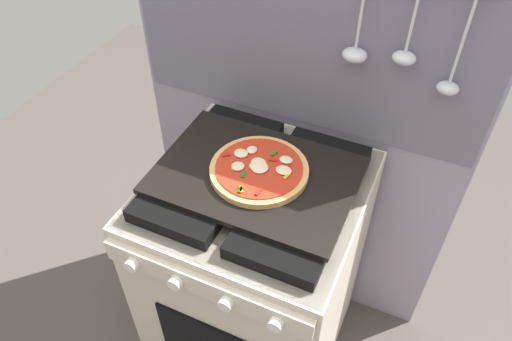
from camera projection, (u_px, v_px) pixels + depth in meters
ground_plane at (256, 336)px, 1.96m from camera, size 4.00×4.00×0.00m
kitchen_backsplash at (298, 138)px, 1.63m from camera, size 1.10×0.09×1.55m
stove at (256, 272)px, 1.65m from camera, size 0.60×0.64×0.90m
baking_tray at (256, 175)px, 1.33m from camera, size 0.54×0.38×0.02m
pizza_left at (259, 169)px, 1.32m from camera, size 0.27×0.27×0.03m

